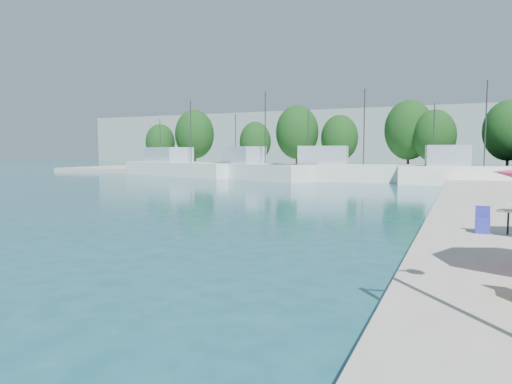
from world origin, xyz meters
The scene contains 15 objects.
quay_far centered at (-8.00, 67.00, 0.30)m, with size 90.00×16.00×0.60m, color #9B958C.
hill_west centered at (-30.00, 160.00, 8.00)m, with size 180.00×40.00×16.00m, color gray.
trawler_01 centered at (-27.68, 57.26, 1.07)m, with size 20.79×11.87×10.20m.
trawler_02 centered at (-14.94, 53.63, 1.07)m, with size 15.87×10.40×10.20m.
trawler_03 centered at (-4.54, 53.98, 1.07)m, with size 17.52×7.02×10.20m.
trawler_04 centered at (7.45, 52.84, 1.07)m, with size 13.22×5.15×10.20m.
tree_01 centered at (-39.04, 68.55, 4.76)m, with size 4.87×4.87×7.21m.
tree_02 centered at (-32.90, 69.50, 6.04)m, with size 6.36×6.36×9.42m.
tree_03 centered at (-22.03, 69.61, 4.76)m, with size 4.87×4.87×7.21m.
tree_04 centered at (-15.79, 71.19, 6.13)m, with size 6.48×6.48×9.59m.
tree_05 centered at (-9.24, 71.12, 5.18)m, with size 5.37×5.37×7.94m.
tree_06 centered at (0.45, 70.38, 6.12)m, with size 6.47×6.47×9.57m.
tree_07 centered at (3.81, 68.47, 5.21)m, with size 5.40×5.40×7.99m.
tree_08 centered at (12.40, 71.14, 5.86)m, with size 6.15×6.15×9.11m.
cafe_table_02 centered at (8.53, 21.04, 0.89)m, with size 1.82×0.70×0.76m.
Camera 1 is at (7.17, 5.24, 3.13)m, focal length 32.00 mm.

